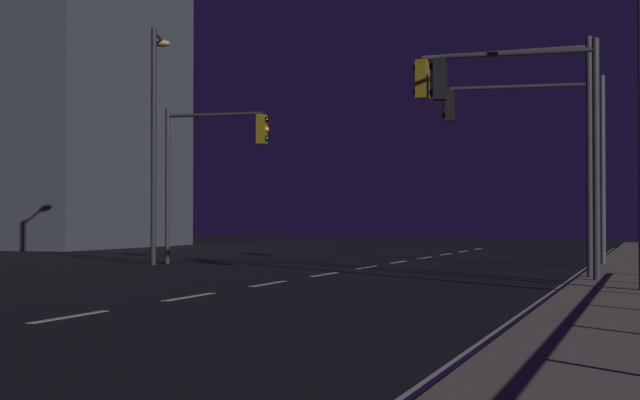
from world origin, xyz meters
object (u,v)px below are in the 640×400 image
at_px(traffic_light_far_center, 522,112).
at_px(street_lamp_median, 155,124).
at_px(traffic_light_mid_left, 510,110).
at_px(traffic_light_mid_right, 211,154).
at_px(traffic_light_far_right, 532,131).
at_px(street_lamp_far_end, 629,49).

bearing_deg(traffic_light_far_center, street_lamp_median, 153.77).
height_order(traffic_light_mid_left, traffic_light_mid_right, traffic_light_mid_left).
xyz_separation_m(traffic_light_far_right, street_lamp_far_end, (3.09, -10.98, 0.50)).
bearing_deg(traffic_light_mid_left, street_lamp_far_end, -57.56).
bearing_deg(traffic_light_mid_right, street_lamp_far_end, -37.15).
relative_size(traffic_light_mid_right, traffic_light_far_center, 0.97).
height_order(traffic_light_mid_left, traffic_light_far_center, traffic_light_mid_left).
bearing_deg(traffic_light_far_right, traffic_light_mid_right, -175.20).
xyz_separation_m(traffic_light_far_right, traffic_light_mid_left, (0.27, -6.55, -0.06)).
relative_size(traffic_light_mid_right, street_lamp_median, 0.67).
bearing_deg(traffic_light_far_right, traffic_light_far_center, -84.92).
xyz_separation_m(traffic_light_mid_left, traffic_light_far_center, (0.43, -1.32, -0.20)).
bearing_deg(traffic_light_mid_left, traffic_light_far_right, 92.32).
bearing_deg(street_lamp_median, street_lamp_far_end, -31.89).
height_order(traffic_light_far_right, street_lamp_far_end, street_lamp_far_end).
distance_m(traffic_light_far_right, traffic_light_mid_right, 10.32).
bearing_deg(street_lamp_far_end, traffic_light_mid_left, 122.44).
distance_m(traffic_light_far_center, street_lamp_median, 14.09).
height_order(traffic_light_mid_right, traffic_light_far_center, traffic_light_far_center).
bearing_deg(traffic_light_far_center, traffic_light_mid_right, 147.46).
distance_m(traffic_light_mid_right, street_lamp_far_end, 16.79).
bearing_deg(traffic_light_far_right, traffic_light_mid_left, -87.68).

